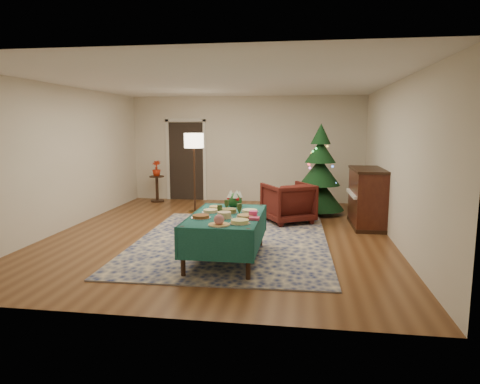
# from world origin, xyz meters

# --- Properties ---
(room_shell) EXTENTS (7.00, 7.00, 7.00)m
(room_shell) POSITION_xyz_m (0.00, 0.00, 1.35)
(room_shell) COLOR #593319
(room_shell) RESTS_ON ground
(doorway) EXTENTS (1.08, 0.04, 2.16)m
(doorway) POSITION_xyz_m (-1.60, 3.48, 1.10)
(doorway) COLOR black
(doorway) RESTS_ON ground
(rug) EXTENTS (3.30, 4.28, 0.02)m
(rug) POSITION_xyz_m (0.29, -0.51, 0.01)
(rug) COLOR navy
(rug) RESTS_ON ground
(buffet_table) EXTENTS (1.03, 1.75, 0.68)m
(buffet_table) POSITION_xyz_m (0.37, -1.51, 0.55)
(buffet_table) COLOR black
(buffet_table) RESTS_ON ground
(platter_0) EXTENTS (0.29, 0.29, 0.15)m
(platter_0) POSITION_xyz_m (0.40, -2.20, 0.74)
(platter_0) COLOR silver
(platter_0) RESTS_ON buffet_table
(platter_1) EXTENTS (0.28, 0.28, 0.06)m
(platter_1) POSITION_xyz_m (0.65, -2.06, 0.71)
(platter_1) COLOR silver
(platter_1) RESTS_ON buffet_table
(platter_2) EXTENTS (0.28, 0.28, 0.05)m
(platter_2) POSITION_xyz_m (0.06, -1.80, 0.70)
(platter_2) COLOR silver
(platter_2) RESTS_ON buffet_table
(platter_3) EXTENTS (0.23, 0.23, 0.09)m
(platter_3) POSITION_xyz_m (0.39, -1.76, 0.73)
(platter_3) COLOR silver
(platter_3) RESTS_ON buffet_table
(platter_4) EXTENTS (0.27, 0.27, 0.04)m
(platter_4) POSITION_xyz_m (0.67, -1.65, 0.70)
(platter_4) COLOR silver
(platter_4) RESTS_ON buffet_table
(platter_5) EXTENTS (0.25, 0.25, 0.05)m
(platter_5) POSITION_xyz_m (0.11, -1.40, 0.70)
(platter_5) COLOR silver
(platter_5) RESTS_ON buffet_table
(platter_6) EXTENTS (0.25, 0.25, 0.07)m
(platter_6) POSITION_xyz_m (0.39, -1.39, 0.71)
(platter_6) COLOR silver
(platter_6) RESTS_ON buffet_table
(platter_7) EXTENTS (0.26, 0.26, 0.04)m
(platter_7) POSITION_xyz_m (0.68, -1.27, 0.70)
(platter_7) COLOR silver
(platter_7) RESTS_ON buffet_table
(platter_8) EXTENTS (0.24, 0.24, 0.04)m
(platter_8) POSITION_xyz_m (0.13, -1.08, 0.70)
(platter_8) COLOR silver
(platter_8) RESTS_ON buffet_table
(goblet_0) EXTENTS (0.07, 0.07, 0.16)m
(goblet_0) POSITION_xyz_m (0.32, -1.18, 0.77)
(goblet_0) COLOR #2D471E
(goblet_0) RESTS_ON buffet_table
(goblet_1) EXTENTS (0.07, 0.07, 0.16)m
(goblet_1) POSITION_xyz_m (0.56, -1.46, 0.77)
(goblet_1) COLOR #2D471E
(goblet_1) RESTS_ON buffet_table
(goblet_2) EXTENTS (0.07, 0.07, 0.16)m
(goblet_2) POSITION_xyz_m (0.29, -1.61, 0.77)
(goblet_2) COLOR #2D471E
(goblet_2) RESTS_ON buffet_table
(napkin_stack) EXTENTS (0.14, 0.14, 0.04)m
(napkin_stack) POSITION_xyz_m (0.81, -1.79, 0.70)
(napkin_stack) COLOR #D23A5E
(napkin_stack) RESTS_ON buffet_table
(gift_box) EXTENTS (0.11, 0.11, 0.09)m
(gift_box) POSITION_xyz_m (0.78, -1.63, 0.73)
(gift_box) COLOR #F7448D
(gift_box) RESTS_ON buffet_table
(centerpiece) EXTENTS (0.25, 0.25, 0.28)m
(centerpiece) POSITION_xyz_m (0.39, -0.83, 0.80)
(centerpiece) COLOR #1E4C1E
(centerpiece) RESTS_ON buffet_table
(armchair) EXTENTS (1.16, 1.14, 0.90)m
(armchair) POSITION_xyz_m (1.17, 1.11, 0.45)
(armchair) COLOR #45140E
(armchair) RESTS_ON ground
(floor_lamp) EXTENTS (0.43, 0.43, 1.79)m
(floor_lamp) POSITION_xyz_m (-0.96, 1.84, 1.52)
(floor_lamp) COLOR #A57F3F
(floor_lamp) RESTS_ON ground
(side_table) EXTENTS (0.38, 0.38, 0.67)m
(side_table) POSITION_xyz_m (-2.27, 3.04, 0.33)
(side_table) COLOR black
(side_table) RESTS_ON ground
(potted_plant) EXTENTS (0.22, 0.40, 0.22)m
(potted_plant) POSITION_xyz_m (-2.27, 3.04, 0.78)
(potted_plant) COLOR #B7270D
(potted_plant) RESTS_ON side_table
(christmas_tree) EXTENTS (1.22, 1.22, 2.01)m
(christmas_tree) POSITION_xyz_m (1.83, 2.10, 0.90)
(christmas_tree) COLOR black
(christmas_tree) RESTS_ON ground
(piano) EXTENTS (0.65, 1.33, 1.14)m
(piano) POSITION_xyz_m (2.70, 1.01, 0.56)
(piano) COLOR black
(piano) RESTS_ON ground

